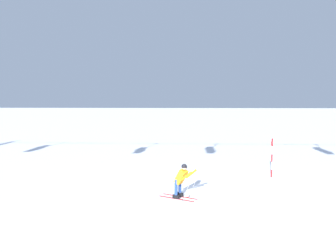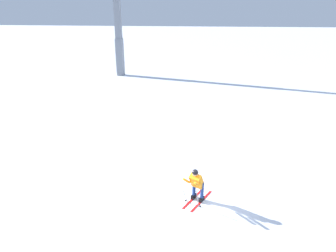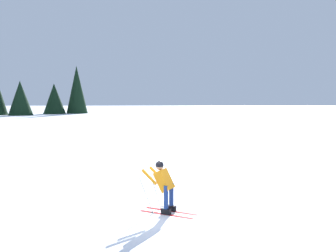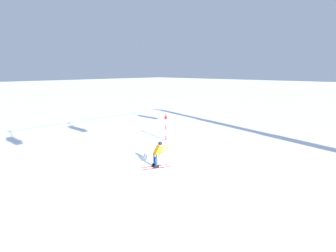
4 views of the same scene
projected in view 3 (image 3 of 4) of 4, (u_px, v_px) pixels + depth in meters
name	position (u px, v px, depth m)	size (l,w,h in m)	color
ground_plane	(141.00, 213.00, 10.64)	(260.00, 260.00, 0.00)	white
skier_carving_main	(164.00, 183.00, 10.67)	(1.68, 1.22, 1.60)	red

